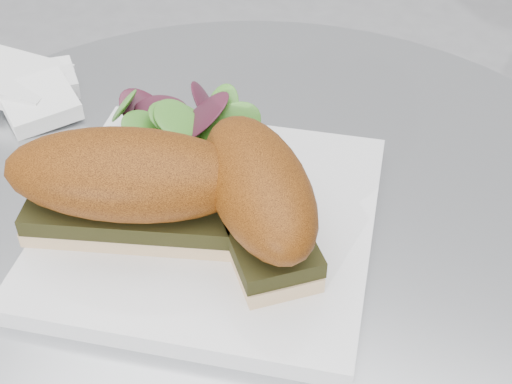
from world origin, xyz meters
TOP-DOWN VIEW (x-y plane):
  - plate at (-0.03, -0.02)m, footprint 0.30×0.30m
  - sandwich_left at (-0.08, -0.05)m, footprint 0.20×0.13m
  - sandwich_right at (0.02, -0.02)m, footprint 0.15×0.16m
  - salad at (-0.08, 0.05)m, footprint 0.12×0.12m
  - napkin at (-0.27, 0.07)m, footprint 0.13×0.13m

SIDE VIEW (x-z plane):
  - plate at x=-0.03m, z-range 0.73..0.75m
  - napkin at x=-0.27m, z-range 0.73..0.75m
  - salad at x=-0.08m, z-range 0.75..0.80m
  - sandwich_left at x=-0.08m, z-range 0.75..0.83m
  - sandwich_right at x=0.02m, z-range 0.75..0.83m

